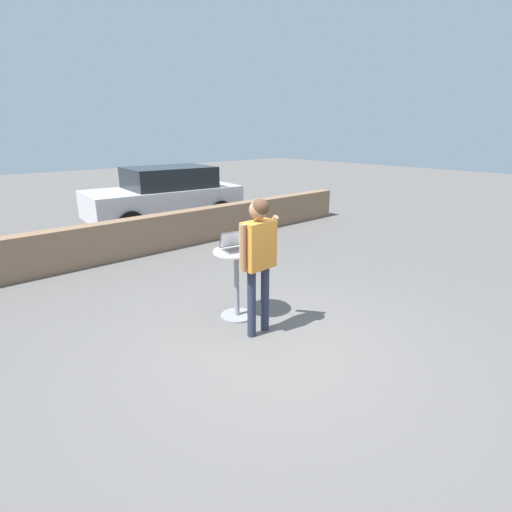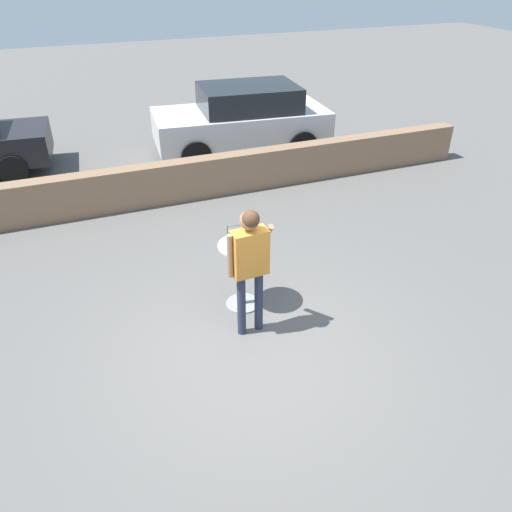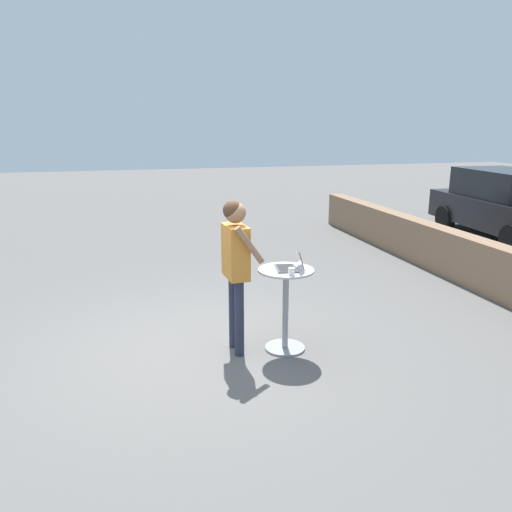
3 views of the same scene
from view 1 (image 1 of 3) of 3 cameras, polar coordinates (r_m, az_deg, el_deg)
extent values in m
plane|color=#5B5956|center=(5.01, 2.40, -13.07)|extent=(50.00, 50.00, 0.00)
cube|color=#84664C|center=(8.64, -19.84, 2.03)|extent=(13.60, 0.35, 0.80)
cylinder|color=gray|center=(5.80, -2.70, -8.46)|extent=(0.47, 0.47, 0.03)
cylinder|color=gray|center=(5.60, -2.77, -4.05)|extent=(0.07, 0.07, 0.93)
cylinder|color=#B7B7BC|center=(5.45, -2.84, 0.64)|extent=(0.64, 0.64, 0.02)
cube|color=#515156|center=(5.44, -2.84, 0.85)|extent=(0.37, 0.28, 0.02)
cube|color=black|center=(5.44, -2.84, 0.95)|extent=(0.32, 0.23, 0.00)
cube|color=#515156|center=(5.53, -3.62, 2.40)|extent=(0.34, 0.13, 0.22)
cube|color=white|center=(5.53, -3.59, 2.41)|extent=(0.31, 0.11, 0.20)
cylinder|color=white|center=(5.56, -0.86, 1.59)|extent=(0.07, 0.07, 0.08)
torus|color=white|center=(5.59, -0.50, 1.70)|extent=(0.04, 0.01, 0.04)
cylinder|color=#282D42|center=(5.09, -0.64, -6.85)|extent=(0.11, 0.11, 0.90)
cylinder|color=#282D42|center=(5.24, 1.28, -6.08)|extent=(0.11, 0.11, 0.90)
cube|color=orange|center=(4.91, 0.36, 1.57)|extent=(0.45, 0.24, 0.60)
sphere|color=#936B4C|center=(4.80, 0.37, 6.61)|extent=(0.24, 0.24, 0.24)
sphere|color=#472D1E|center=(4.78, 0.62, 6.91)|extent=(0.22, 0.22, 0.22)
cylinder|color=#936B4C|center=(4.73, -1.84, 1.15)|extent=(0.07, 0.07, 0.57)
cylinder|color=#936B4C|center=(5.11, 1.72, 3.69)|extent=(0.09, 0.34, 0.43)
cube|color=silver|center=(11.40, -13.04, 7.62)|extent=(4.24, 2.22, 0.73)
cube|color=black|center=(11.40, -12.31, 10.94)|extent=(2.39, 1.82, 0.56)
cylinder|color=black|center=(10.23, -17.46, 4.28)|extent=(0.72, 0.29, 0.70)
cylinder|color=black|center=(11.86, -20.26, 5.74)|extent=(0.72, 0.29, 0.70)
cylinder|color=black|center=(11.26, -5.19, 6.18)|extent=(0.72, 0.29, 0.70)
cylinder|color=black|center=(12.77, -9.28, 7.36)|extent=(0.72, 0.29, 0.70)
camera|label=2|loc=(2.56, 107.72, 40.75)|focal=35.00mm
camera|label=3|loc=(8.74, 34.23, 14.79)|focal=35.00mm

